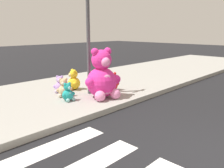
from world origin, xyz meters
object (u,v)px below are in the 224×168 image
Objects in this scene: plush_red at (112,83)px; plush_lavender at (60,86)px; sign_pole at (88,38)px; plush_yellow at (73,81)px; plush_tan at (64,89)px; plush_pink_large at (102,78)px; plush_teal at (68,94)px; plush_white at (96,80)px.

plush_red is 1.67m from plush_lavender.
sign_pole reaches higher than plush_yellow.
plush_tan is 0.93× the size of plush_red.
plush_red is at bearing 24.75° from plush_pink_large.
plush_lavender is at bearing 111.18° from plush_pink_large.
plush_yellow is at bearing 93.55° from sign_pole.
plush_pink_large is 1.06m from plush_teal.
plush_tan reaches higher than plush_white.
plush_pink_large is 1.52m from plush_lavender.
plush_white is 0.79× the size of plush_yellow.
plush_lavender is (-0.53, 1.38, -0.36)m from plush_pink_large.
plush_lavender is at bearing 142.59° from plush_red.
sign_pole is 5.74× the size of plush_tan.
plush_red is at bearing -16.16° from sign_pole.
plush_yellow is (-0.83, 0.99, 0.03)m from plush_red.
plush_tan is 0.48m from plush_teal.
plush_teal is at bearing 153.91° from plush_pink_large.
plush_white is 1.59m from plush_tan.
sign_pole is at bearing 9.55° from plush_teal.
plush_red reaches higher than plush_white.
plush_teal is at bearing -133.32° from plush_yellow.
plush_red reaches higher than plush_lavender.
plush_red is (0.79, 0.36, -0.33)m from plush_pink_large.
sign_pole is at bearing -144.01° from plush_white.
plush_white is at bearing -10.69° from plush_yellow.
sign_pole is 1.77m from plush_lavender.
plush_pink_large is at bearing -88.56° from plush_yellow.
sign_pole reaches higher than plush_teal.
sign_pole is 5.33× the size of plush_red.
plush_tan is at bearing -111.36° from plush_lavender.
plush_tan is at bearing 69.54° from plush_teal.
plush_white is 1.88m from plush_teal.
plush_white is 1.03× the size of plush_teal.
plush_lavender is 1.03× the size of plush_teal.
plush_white is 0.82m from plush_red.
plush_pink_large reaches higher than plush_yellow.
plush_white and plush_lavender have the same top height.
plush_red reaches higher than plush_tan.
plush_tan is at bearing 129.21° from plush_pink_large.
plush_pink_large reaches higher than plush_tan.
sign_pole reaches higher than plush_white.
plush_lavender is 0.79× the size of plush_yellow.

